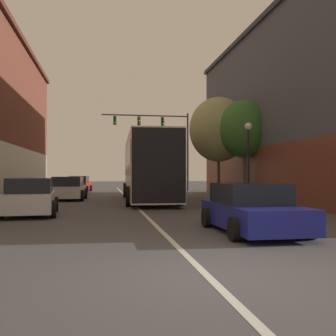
% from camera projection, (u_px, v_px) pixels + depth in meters
% --- Properties ---
extents(ground_plane, '(160.00, 160.00, 0.00)m').
position_uv_depth(ground_plane, '(208.00, 277.00, 6.13)').
color(ground_plane, '#4C4C4F').
extents(lane_center_line, '(0.14, 46.37, 0.01)m').
position_uv_depth(lane_center_line, '(131.00, 201.00, 23.08)').
color(lane_center_line, silver).
rests_on(lane_center_line, ground_plane).
extents(building_right_storefront, '(9.43, 25.25, 10.81)m').
position_uv_depth(building_right_storefront, '(334.00, 108.00, 23.42)').
color(building_right_storefront, '#4C515B').
rests_on(building_right_storefront, ground_plane).
extents(bus, '(3.12, 11.74, 3.75)m').
position_uv_depth(bus, '(148.00, 166.00, 23.22)').
color(bus, silver).
rests_on(bus, ground_plane).
extents(hatchback_foreground, '(2.13, 4.13, 1.34)m').
position_uv_depth(hatchback_foreground, '(252.00, 209.00, 10.79)').
color(hatchback_foreground, navy).
rests_on(hatchback_foreground, ground_plane).
extents(parked_car_left_near, '(2.23, 4.05, 1.43)m').
position_uv_depth(parked_car_left_near, '(68.00, 189.00, 24.21)').
color(parked_car_left_near, silver).
rests_on(parked_car_left_near, ground_plane).
extents(parked_car_left_mid, '(2.22, 4.48, 1.42)m').
position_uv_depth(parked_car_left_mid, '(79.00, 184.00, 35.33)').
color(parked_car_left_mid, red).
rests_on(parked_car_left_mid, ground_plane).
extents(parked_car_left_far, '(2.24, 3.98, 1.44)m').
position_uv_depth(parked_car_left_far, '(30.00, 198.00, 15.22)').
color(parked_car_left_far, silver).
rests_on(parked_car_left_far, ground_plane).
extents(traffic_signal_gantry, '(8.17, 0.36, 7.35)m').
position_uv_depth(traffic_signal_gantry, '(161.00, 133.00, 36.77)').
color(traffic_signal_gantry, '#333338').
rests_on(traffic_signal_gantry, ground_plane).
extents(street_lamp, '(0.37, 0.37, 4.15)m').
position_uv_depth(street_lamp, '(248.00, 152.00, 19.52)').
color(street_lamp, black).
rests_on(street_lamp, ground_plane).
extents(street_tree_near, '(3.27, 2.94, 6.19)m').
position_uv_depth(street_tree_near, '(245.00, 129.00, 24.19)').
color(street_tree_near, brown).
rests_on(street_tree_near, ground_plane).
extents(street_tree_far, '(3.82, 3.44, 6.60)m').
position_uv_depth(street_tree_far, '(219.00, 129.00, 25.47)').
color(street_tree_far, '#4C3823').
rests_on(street_tree_far, ground_plane).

